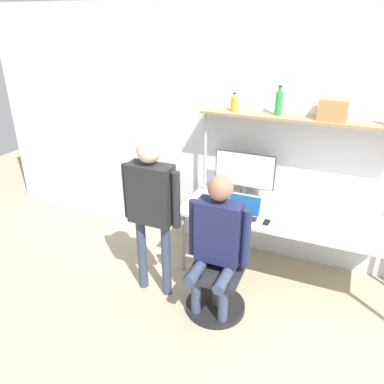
# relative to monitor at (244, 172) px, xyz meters

# --- Properties ---
(ground_plane) EXTENTS (12.00, 12.00, 0.00)m
(ground_plane) POSITION_rel_monitor_xyz_m (0.56, -0.62, -1.03)
(ground_plane) COLOR tan
(wall_back) EXTENTS (8.00, 0.06, 2.70)m
(wall_back) POSITION_rel_monitor_xyz_m (0.56, 0.20, 0.32)
(wall_back) COLOR silver
(wall_back) RESTS_ON ground_plane
(desk) EXTENTS (2.19, 0.77, 0.73)m
(desk) POSITION_rel_monitor_xyz_m (0.56, -0.22, -0.36)
(desk) COLOR white
(desk) RESTS_ON ground_plane
(shelf_unit) EXTENTS (2.08, 0.26, 1.66)m
(shelf_unit) POSITION_rel_monitor_xyz_m (0.56, 0.03, 0.42)
(shelf_unit) COLOR #997A56
(shelf_unit) RESTS_ON ground_plane
(monitor) EXTENTS (0.65, 0.19, 0.52)m
(monitor) POSITION_rel_monitor_xyz_m (0.00, 0.00, 0.00)
(monitor) COLOR #333338
(monitor) RESTS_ON desk
(laptop) EXTENTS (0.35, 0.21, 0.21)m
(laptop) POSITION_rel_monitor_xyz_m (0.12, -0.40, -0.24)
(laptop) COLOR #BCBCC1
(laptop) RESTS_ON desk
(cell_phone) EXTENTS (0.07, 0.15, 0.01)m
(cell_phone) POSITION_rel_monitor_xyz_m (0.37, -0.46, -0.29)
(cell_phone) COLOR silver
(cell_phone) RESTS_ON desk
(office_chair) EXTENTS (0.56, 0.56, 0.91)m
(office_chair) POSITION_rel_monitor_xyz_m (0.06, -0.94, -0.75)
(office_chair) COLOR black
(office_chair) RESTS_ON ground_plane
(person_seated) EXTENTS (0.56, 0.47, 1.35)m
(person_seated) POSITION_rel_monitor_xyz_m (0.06, -0.99, -0.23)
(person_seated) COLOR #38425B
(person_seated) RESTS_ON ground_plane
(person_standing) EXTENTS (0.58, 0.21, 1.59)m
(person_standing) POSITION_rel_monitor_xyz_m (-0.60, -0.96, -0.02)
(person_standing) COLOR #38425B
(person_standing) RESTS_ON ground_plane
(bottle_green) EXTENTS (0.07, 0.07, 0.28)m
(bottle_green) POSITION_rel_monitor_xyz_m (0.29, 0.03, 0.75)
(bottle_green) COLOR #2D8C3F
(bottle_green) RESTS_ON shelf_unit
(bottle_amber) EXTENTS (0.07, 0.07, 0.18)m
(bottle_amber) POSITION_rel_monitor_xyz_m (-0.16, 0.03, 0.71)
(bottle_amber) COLOR gold
(bottle_amber) RESTS_ON shelf_unit
(storage_box) EXTENTS (0.26, 0.18, 0.20)m
(storage_box) POSITION_rel_monitor_xyz_m (0.78, 0.03, 0.73)
(storage_box) COLOR #B27A47
(storage_box) RESTS_ON shelf_unit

